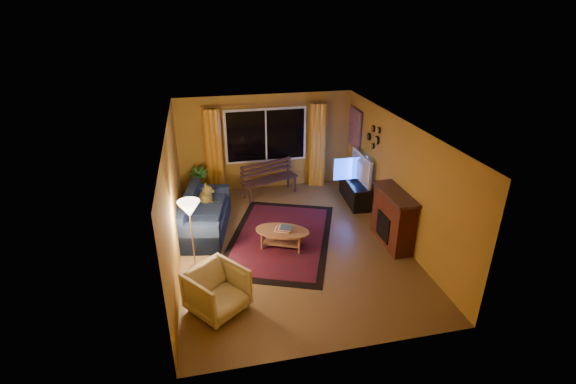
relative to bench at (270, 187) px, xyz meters
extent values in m
cube|color=brown|center=(0.01, -2.45, -0.23)|extent=(4.50, 6.00, 0.02)
cube|color=white|center=(0.01, -2.45, 2.29)|extent=(4.50, 6.00, 0.02)
cube|color=#B4832C|center=(0.01, 0.56, 1.03)|extent=(4.50, 0.02, 2.50)
cube|color=#B4832C|center=(-2.25, -2.45, 1.03)|extent=(0.02, 6.00, 2.50)
cube|color=#B4832C|center=(2.27, -2.45, 1.03)|extent=(0.02, 6.00, 2.50)
cube|color=black|center=(0.01, 0.49, 1.23)|extent=(2.00, 0.02, 1.30)
cylinder|color=#BF8C3F|center=(0.01, 0.45, 2.03)|extent=(3.20, 0.03, 0.03)
cylinder|color=orange|center=(-1.34, 0.43, 0.90)|extent=(0.36, 0.36, 2.24)
cylinder|color=orange|center=(1.36, 0.43, 0.90)|extent=(0.36, 0.36, 2.24)
cube|color=#321E20|center=(0.00, 0.00, 0.00)|extent=(1.52, 0.89, 0.44)
imported|color=#235B1E|center=(-1.79, 0.07, 0.22)|extent=(0.61, 0.61, 0.87)
cube|color=#182646|center=(-1.69, -1.51, 0.19)|extent=(1.25, 2.16, 0.82)
imported|color=beige|center=(-1.60, -4.18, 0.20)|extent=(1.11, 1.10, 0.84)
cylinder|color=#BF8C3F|center=(-1.95, -2.94, 0.49)|extent=(0.30, 0.30, 1.41)
cube|color=#690B0A|center=(-0.17, -2.20, -0.21)|extent=(3.08, 3.76, 0.02)
cylinder|color=#A16C49|center=(-0.19, -2.55, -0.02)|extent=(1.46, 1.46, 0.40)
cube|color=black|center=(2.01, -0.84, 0.06)|extent=(0.54, 1.36, 0.56)
imported|color=black|center=(2.01, -0.84, 0.68)|extent=(0.18, 1.20, 0.69)
cube|color=maroon|center=(2.06, -2.85, 0.33)|extent=(0.40, 1.20, 1.10)
cube|color=orange|center=(2.23, 0.00, 1.43)|extent=(0.04, 0.76, 0.96)
camera|label=1|loc=(-1.64, -9.70, 4.40)|focal=26.00mm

